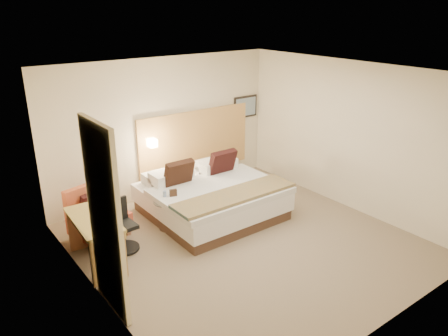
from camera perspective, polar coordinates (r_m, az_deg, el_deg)
floor at (r=7.16m, az=2.77°, el=-9.65°), size 4.80×5.00×0.02m
ceiling at (r=6.25m, az=3.21°, el=12.43°), size 4.80×5.00×0.02m
wall_back at (r=8.57m, az=-7.86°, el=5.22°), size 4.80×0.02×2.70m
wall_front at (r=5.09m, az=21.50°, el=-7.16°), size 4.80×0.02×2.70m
wall_left at (r=5.47m, az=-16.89°, el=-4.59°), size 0.02×5.00×2.70m
wall_right at (r=8.27m, az=15.96°, el=4.04°), size 0.02×5.00×2.70m
headboard_panel at (r=8.99m, az=-3.73°, el=3.45°), size 2.60×0.04×1.30m
art_frame at (r=9.62m, az=2.80°, el=8.00°), size 0.62×0.03×0.47m
art_canvas at (r=9.60m, az=2.88°, el=7.98°), size 0.54×0.01×0.39m
lamp_arm at (r=8.39m, az=-9.57°, el=3.36°), size 0.02×0.12×0.02m
lamp_shade at (r=8.34m, az=-9.38°, el=3.27°), size 0.15×0.15×0.15m
curtain at (r=5.33m, az=-15.28°, el=-6.67°), size 0.06×0.90×2.42m
bottle_a at (r=7.30m, az=-7.74°, el=-3.67°), size 0.07×0.07×0.19m
menu_folder at (r=7.29m, az=-6.64°, el=-3.55°), size 0.13×0.08×0.21m
bed at (r=7.88m, az=-1.77°, el=-3.77°), size 2.22×2.12×1.06m
lounge_chair at (r=7.46m, az=-16.26°, el=-6.18°), size 0.95×0.88×0.85m
side_table at (r=7.44m, az=-7.32°, el=-5.95°), size 0.60×0.60×0.52m
desk at (r=6.60m, az=-16.39°, el=-7.48°), size 0.62×1.22×0.74m
desk_chair at (r=6.98m, az=-13.19°, el=-7.85°), size 0.48×0.48×0.81m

